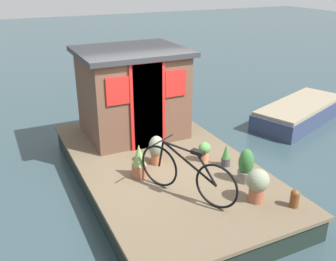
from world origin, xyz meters
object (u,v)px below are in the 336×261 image
(houseboat_cabin, at_px, (132,92))
(potted_plant_fern, at_px, (204,151))
(potted_plant_ivy, at_px, (226,156))
(potted_plant_geranium, at_px, (246,166))
(potted_plant_thyme, at_px, (139,161))
(potted_plant_rosemary, at_px, (258,184))
(mooring_bollard, at_px, (295,198))
(dinghy_boat, at_px, (300,112))
(bicycle, at_px, (186,173))
(potted_plant_succulent, at_px, (157,149))

(houseboat_cabin, distance_m, potted_plant_fern, 2.08)
(potted_plant_fern, xyz_separation_m, potted_plant_ivy, (-0.32, -0.26, -0.01))
(potted_plant_fern, bearing_deg, potted_plant_geranium, -165.54)
(potted_plant_thyme, height_order, potted_plant_rosemary, potted_plant_thyme)
(potted_plant_fern, height_order, potted_plant_thyme, potted_plant_thyme)
(potted_plant_rosemary, xyz_separation_m, mooring_bollard, (-0.37, -0.41, -0.15))
(houseboat_cabin, distance_m, potted_plant_thyme, 2.03)
(potted_plant_geranium, distance_m, dinghy_boat, 4.53)
(potted_plant_ivy, distance_m, mooring_bollard, 1.55)
(dinghy_boat, bearing_deg, potted_plant_fern, 112.66)
(potted_plant_fern, distance_m, potted_plant_geranium, 0.96)
(bicycle, height_order, mooring_bollard, bicycle)
(potted_plant_rosemary, xyz_separation_m, potted_plant_geranium, (0.56, -0.20, -0.03))
(potted_plant_succulent, distance_m, mooring_bollard, 2.51)
(bicycle, bearing_deg, potted_plant_fern, -43.94)
(mooring_bollard, bearing_deg, potted_plant_thyme, 43.20)
(potted_plant_geranium, height_order, potted_plant_ivy, potted_plant_geranium)
(potted_plant_fern, distance_m, potted_plant_rosemary, 1.50)
(potted_plant_rosemary, bearing_deg, potted_plant_thyme, 41.84)
(houseboat_cabin, relative_size, potted_plant_rosemary, 4.04)
(potted_plant_thyme, height_order, mooring_bollard, potted_plant_thyme)
(potted_plant_thyme, bearing_deg, potted_plant_fern, -89.61)
(houseboat_cabin, bearing_deg, potted_plant_fern, -159.17)
(bicycle, distance_m, potted_plant_thyme, 0.99)
(dinghy_boat, bearing_deg, potted_plant_rosemary, 128.80)
(potted_plant_geranium, height_order, mooring_bollard, potted_plant_geranium)
(potted_plant_rosemary, relative_size, potted_plant_geranium, 0.91)
(potted_plant_rosemary, bearing_deg, houseboat_cabin, 12.40)
(houseboat_cabin, distance_m, potted_plant_ivy, 2.46)
(potted_plant_thyme, xyz_separation_m, potted_plant_succulent, (0.30, -0.46, 0.00))
(potted_plant_succulent, bearing_deg, potted_plant_thyme, 123.46)
(bicycle, bearing_deg, potted_plant_thyme, 25.93)
(potted_plant_fern, distance_m, mooring_bollard, 1.92)
(potted_plant_rosemary, bearing_deg, potted_plant_ivy, -10.78)
(potted_plant_rosemary, height_order, potted_plant_succulent, potted_plant_succulent)
(potted_plant_fern, relative_size, potted_plant_thyme, 0.63)
(bicycle, relative_size, potted_plant_geranium, 2.69)
(potted_plant_ivy, relative_size, dinghy_boat, 0.13)
(potted_plant_fern, xyz_separation_m, dinghy_boat, (1.64, -3.94, -0.41))
(potted_plant_ivy, bearing_deg, potted_plant_succulent, 60.51)
(houseboat_cabin, bearing_deg, potted_plant_rosemary, -167.60)
(potted_plant_succulent, bearing_deg, houseboat_cabin, -5.20)
(potted_plant_thyme, bearing_deg, potted_plant_ivy, -101.41)
(potted_plant_fern, xyz_separation_m, potted_plant_geranium, (-0.93, -0.24, 0.07))
(potted_plant_fern, xyz_separation_m, mooring_bollard, (-1.86, -0.45, -0.05))
(houseboat_cabin, xyz_separation_m, potted_plant_succulent, (-1.53, 0.14, -0.64))
(potted_plant_succulent, height_order, mooring_bollard, potted_plant_succulent)
(potted_plant_rosemary, relative_size, dinghy_boat, 0.16)
(bicycle, relative_size, potted_plant_succulent, 2.92)
(potted_plant_thyme, relative_size, potted_plant_rosemary, 1.11)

